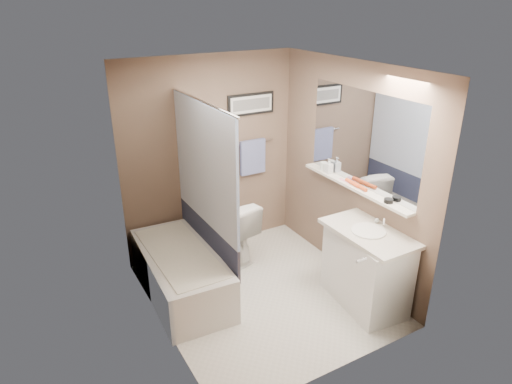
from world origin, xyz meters
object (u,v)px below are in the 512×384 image
candle_bowl_near (388,201)px  soap_bottle (329,166)px  hair_brush_back (353,183)px  vanity (366,269)px  bathtub (181,273)px  toilet (229,230)px  hair_brush_front (360,187)px  glass_jar (324,166)px

candle_bowl_near → soap_bottle: size_ratio=0.53×
hair_brush_back → soap_bottle: 0.42m
vanity → soap_bottle: soap_bottle is taller
candle_bowl_near → hair_brush_back: bearing=90.0°
bathtub → toilet: toilet is taller
hair_brush_front → soap_bottle: (0.00, 0.53, 0.06)m
toilet → glass_jar: 1.36m
toilet → candle_bowl_near: (1.01, -1.50, 0.75)m
hair_brush_front → glass_jar: glass_jar is taller
hair_brush_back → bathtub: bearing=162.2°
hair_brush_back → hair_brush_front: bearing=-90.0°
bathtub → glass_jar: bearing=0.8°
toilet → candle_bowl_near: bearing=112.9°
hair_brush_back → glass_jar: bearing=90.0°
hair_brush_back → soap_bottle: soap_bottle is taller
bathtub → hair_brush_back: hair_brush_back is taller
bathtub → hair_brush_back: size_ratio=6.82×
hair_brush_front → bathtub: bearing=158.9°
candle_bowl_near → hair_brush_back: (0.00, 0.53, 0.00)m
bathtub → candle_bowl_near: candle_bowl_near is taller
bathtub → vanity: vanity is taller
vanity → hair_brush_front: size_ratio=4.09×
candle_bowl_near → vanity: bearing=174.5°
toilet → glass_jar: (1.01, -0.47, 0.78)m
glass_jar → soap_bottle: soap_bottle is taller
bathtub → soap_bottle: 2.03m
glass_jar → hair_brush_front: bearing=-90.0°
bathtub → hair_brush_front: hair_brush_front is taller
toilet → soap_bottle: 1.41m
toilet → hair_brush_front: 1.66m
candle_bowl_near → glass_jar: 1.04m
hair_brush_front → glass_jar: (0.00, 0.62, 0.03)m
candle_bowl_near → glass_jar: glass_jar is taller
vanity → glass_jar: (0.19, 1.02, 0.77)m
vanity → candle_bowl_near: 0.76m
hair_brush_front → toilet: bearing=132.8°
toilet → hair_brush_back: (1.01, -0.97, 0.75)m
hair_brush_front → glass_jar: 0.63m
hair_brush_front → glass_jar: size_ratio=2.20×
soap_bottle → vanity: bearing=-101.3°
hair_brush_back → glass_jar: 0.51m
toilet → hair_brush_back: size_ratio=3.52×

